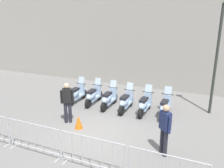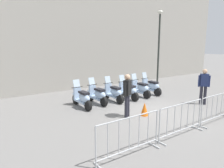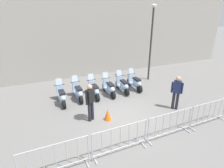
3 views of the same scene
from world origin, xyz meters
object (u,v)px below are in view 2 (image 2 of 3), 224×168
(officer_near_row_end, at_px, (204,85))
(barrier_segment_0, at_px, (129,137))
(motorcycle_1, at_px, (98,95))
(motorcycle_5, at_px, (151,87))
(motorcycle_0, at_px, (82,98))
(barrier_segment_1, at_px, (181,120))
(motorcycle_3, at_px, (128,91))
(barrier_segment_2, at_px, (217,108))
(motorcycle_2, at_px, (114,93))
(officer_mid_plaza, at_px, (127,93))
(motorcycle_4, at_px, (140,89))
(traffic_cone, at_px, (145,109))
(street_lamp, at_px, (159,41))

(officer_near_row_end, bearing_deg, barrier_segment_0, -162.82)
(motorcycle_1, height_order, motorcycle_5, same)
(motorcycle_0, xyz_separation_m, barrier_segment_1, (1.37, -4.41, 0.07))
(motorcycle_1, xyz_separation_m, motorcycle_3, (1.81, -0.07, 0.00))
(officer_near_row_end, bearing_deg, barrier_segment_2, -135.26)
(motorcycle_2, distance_m, barrier_segment_1, 4.55)
(officer_mid_plaza, bearing_deg, motorcycle_4, 40.74)
(barrier_segment_0, relative_size, officer_mid_plaza, 1.17)
(motorcycle_2, distance_m, barrier_segment_0, 5.26)
(motorcycle_3, height_order, traffic_cone, motorcycle_3)
(motorcycle_1, height_order, officer_near_row_end, officer_near_row_end)
(motorcycle_2, distance_m, traffic_cone, 2.48)
(barrier_segment_1, height_order, street_lamp, street_lamp)
(motorcycle_3, distance_m, barrier_segment_1, 4.70)
(motorcycle_5, xyz_separation_m, barrier_segment_2, (-1.03, -4.60, 0.07))
(motorcycle_1, distance_m, street_lamp, 6.18)
(barrier_segment_1, relative_size, street_lamp, 0.40)
(motorcycle_4, distance_m, barrier_segment_0, 6.37)
(motorcycle_2, relative_size, motorcycle_4, 1.00)
(motorcycle_0, distance_m, traffic_cone, 2.90)
(motorcycle_4, xyz_separation_m, traffic_cone, (-1.92, -2.51, -0.18))
(motorcycle_4, relative_size, officer_near_row_end, 1.00)
(motorcycle_2, xyz_separation_m, barrier_segment_1, (-0.43, -4.53, 0.07))
(officer_near_row_end, xyz_separation_m, officer_mid_plaza, (-4.16, 0.57, 0.00))
(motorcycle_1, distance_m, motorcycle_5, 3.62)
(barrier_segment_2, height_order, traffic_cone, barrier_segment_2)
(motorcycle_0, relative_size, street_lamp, 0.34)
(motorcycle_4, distance_m, barrier_segment_1, 5.09)
(motorcycle_0, distance_m, motorcycle_4, 3.62)
(officer_mid_plaza, bearing_deg, street_lamp, 34.32)
(motorcycle_2, bearing_deg, barrier_segment_1, -95.43)
(barrier_segment_1, relative_size, officer_near_row_end, 1.17)
(motorcycle_2, distance_m, officer_near_row_end, 4.39)
(motorcycle_3, height_order, barrier_segment_2, motorcycle_3)
(motorcycle_0, height_order, motorcycle_1, same)
(traffic_cone, bearing_deg, motorcycle_1, 107.51)
(barrier_segment_0, height_order, barrier_segment_1, same)
(barrier_segment_1, bearing_deg, motorcycle_0, 107.33)
(traffic_cone, bearing_deg, barrier_segment_0, -138.67)
(motorcycle_3, height_order, motorcycle_5, same)
(barrier_segment_1, height_order, officer_mid_plaza, officer_mid_plaza)
(motorcycle_0, height_order, barrier_segment_1, motorcycle_0)
(motorcycle_4, bearing_deg, motorcycle_3, -175.75)
(motorcycle_1, bearing_deg, motorcycle_0, -169.22)
(motorcycle_2, relative_size, officer_near_row_end, 1.00)
(street_lamp, xyz_separation_m, officer_near_row_end, (-1.15, -4.20, -2.12))
(motorcycle_0, height_order, motorcycle_2, same)
(motorcycle_5, distance_m, barrier_segment_2, 4.71)
(motorcycle_1, height_order, motorcycle_2, same)
(barrier_segment_1, distance_m, traffic_cone, 2.10)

